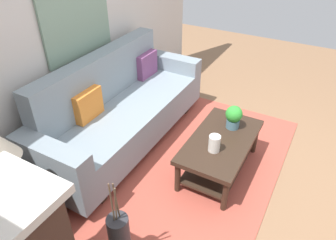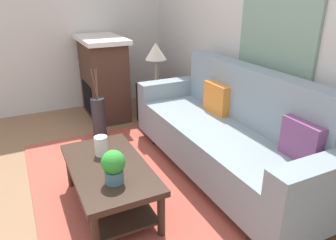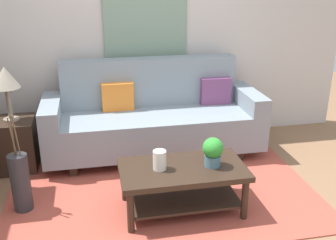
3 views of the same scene
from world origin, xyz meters
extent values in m
plane|color=#8C6647|center=(0.00, 0.00, 0.00)|extent=(9.24, 9.24, 0.00)
cube|color=silver|center=(0.00, 2.01, 1.35)|extent=(5.24, 0.10, 2.70)
cube|color=#B24C3D|center=(0.00, 0.50, 0.01)|extent=(2.94, 1.77, 0.01)
cube|color=gray|center=(0.07, 1.41, 0.32)|extent=(2.04, 0.84, 0.40)
cube|color=gray|center=(0.07, 1.73, 0.80)|extent=(2.04, 0.20, 0.56)
cube|color=gray|center=(-1.05, 1.41, 0.42)|extent=(0.20, 0.84, 0.60)
cube|color=gray|center=(1.19, 1.41, 0.42)|extent=(0.20, 0.84, 0.60)
cube|color=#332319|center=(-0.85, 1.41, 0.06)|extent=(0.08, 0.74, 0.12)
cube|color=#332319|center=(0.99, 1.41, 0.06)|extent=(0.08, 0.74, 0.12)
cube|color=orange|center=(-0.32, 1.59, 0.68)|extent=(0.36, 0.13, 0.32)
cube|color=#7A4270|center=(0.84, 1.59, 0.68)|extent=(0.36, 0.13, 0.32)
cube|color=#332319|center=(0.12, 0.23, 0.41)|extent=(1.10, 0.60, 0.05)
cube|color=#332319|center=(0.12, 0.23, 0.12)|extent=(0.98, 0.50, 0.02)
cylinder|color=#332319|center=(-0.37, -0.02, 0.19)|extent=(0.06, 0.06, 0.38)
cylinder|color=#332319|center=(0.61, -0.02, 0.19)|extent=(0.06, 0.06, 0.38)
cylinder|color=#332319|center=(-0.37, 0.48, 0.19)|extent=(0.06, 0.06, 0.38)
cylinder|color=#332319|center=(0.61, 0.48, 0.19)|extent=(0.06, 0.06, 0.38)
cylinder|color=white|center=(-0.08, 0.23, 0.52)|extent=(0.11, 0.11, 0.17)
cylinder|color=slate|center=(0.38, 0.21, 0.48)|extent=(0.14, 0.14, 0.10)
sphere|color=green|center=(0.38, 0.21, 0.60)|extent=(0.18, 0.18, 0.18)
cube|color=#332319|center=(-1.45, 1.37, 0.28)|extent=(0.44, 0.44, 0.56)
cylinder|color=gray|center=(-1.45, 1.37, 0.57)|extent=(0.16, 0.16, 0.02)
cylinder|color=gray|center=(-1.45, 1.37, 0.74)|extent=(0.05, 0.05, 0.35)
cone|color=#B2A893|center=(-1.45, 1.37, 1.02)|extent=(0.28, 0.28, 0.22)
cylinder|color=#2D2D33|center=(-1.28, 0.51, 0.27)|extent=(0.17, 0.17, 0.55)
cylinder|color=brown|center=(-1.26, 0.51, 0.73)|extent=(0.04, 0.01, 0.36)
cylinder|color=brown|center=(-1.29, 0.53, 0.73)|extent=(0.02, 0.02, 0.36)
cylinder|color=brown|center=(-1.29, 0.49, 0.73)|extent=(0.03, 0.05, 0.36)
cube|color=gray|center=(0.07, 1.94, 1.45)|extent=(0.98, 0.03, 0.84)
camera|label=1|loc=(-2.37, -0.52, 2.42)|focal=33.33mm
camera|label=2|loc=(2.37, -0.32, 1.77)|focal=33.82mm
camera|label=3|loc=(-0.61, -2.78, 2.05)|focal=42.70mm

